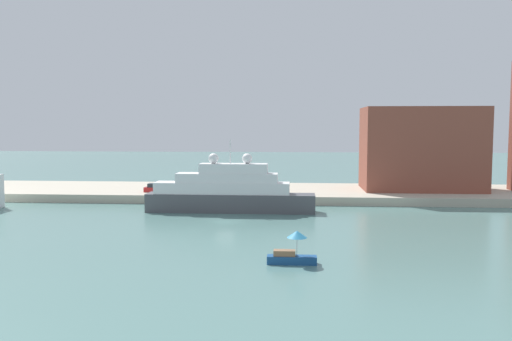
{
  "coord_description": "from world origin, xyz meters",
  "views": [
    {
      "loc": [
        9.81,
        -72.58,
        13.45
      ],
      "look_at": [
        3.85,
        6.0,
        6.77
      ],
      "focal_mm": 36.9,
      "sensor_mm": 36.0,
      "label": 1
    }
  ],
  "objects_px": {
    "harbor_building": "(421,149)",
    "parked_car": "(157,188)",
    "mooring_bollard": "(256,194)",
    "large_yacht": "(228,192)",
    "person_figure": "(176,188)",
    "small_motorboat": "(292,251)"
  },
  "relations": [
    {
      "from": "large_yacht",
      "to": "mooring_bollard",
      "type": "height_order",
      "value": "large_yacht"
    },
    {
      "from": "parked_car",
      "to": "person_figure",
      "type": "relative_size",
      "value": 2.78
    },
    {
      "from": "small_motorboat",
      "to": "mooring_bollard",
      "type": "distance_m",
      "value": 39.42
    },
    {
      "from": "large_yacht",
      "to": "parked_car",
      "type": "bearing_deg",
      "value": 140.21
    },
    {
      "from": "small_motorboat",
      "to": "harbor_building",
      "type": "bearing_deg",
      "value": 64.64
    },
    {
      "from": "person_figure",
      "to": "mooring_bollard",
      "type": "height_order",
      "value": "person_figure"
    },
    {
      "from": "person_figure",
      "to": "small_motorboat",
      "type": "bearing_deg",
      "value": -63.44
    },
    {
      "from": "harbor_building",
      "to": "mooring_bollard",
      "type": "height_order",
      "value": "harbor_building"
    },
    {
      "from": "parked_car",
      "to": "person_figure",
      "type": "bearing_deg",
      "value": -2.2
    },
    {
      "from": "small_motorboat",
      "to": "harbor_building",
      "type": "height_order",
      "value": "harbor_building"
    },
    {
      "from": "person_figure",
      "to": "mooring_bollard",
      "type": "relative_size",
      "value": 2.62
    },
    {
      "from": "parked_car",
      "to": "mooring_bollard",
      "type": "xyz_separation_m",
      "value": [
        18.47,
        -4.06,
        -0.36
      ]
    },
    {
      "from": "small_motorboat",
      "to": "person_figure",
      "type": "relative_size",
      "value": 2.99
    },
    {
      "from": "large_yacht",
      "to": "person_figure",
      "type": "xyz_separation_m",
      "value": [
        -11.13,
        12.15,
        -0.86
      ]
    },
    {
      "from": "harbor_building",
      "to": "parked_car",
      "type": "bearing_deg",
      "value": -171.56
    },
    {
      "from": "harbor_building",
      "to": "mooring_bollard",
      "type": "xyz_separation_m",
      "value": [
        -30.35,
        -11.31,
        -7.43
      ]
    },
    {
      "from": "large_yacht",
      "to": "harbor_building",
      "type": "relative_size",
      "value": 1.22
    },
    {
      "from": "large_yacht",
      "to": "person_figure",
      "type": "bearing_deg",
      "value": 132.49
    },
    {
      "from": "harbor_building",
      "to": "parked_car",
      "type": "relative_size",
      "value": 4.82
    },
    {
      "from": "person_figure",
      "to": "mooring_bollard",
      "type": "xyz_separation_m",
      "value": [
        14.84,
        -3.92,
        -0.44
      ]
    },
    {
      "from": "harbor_building",
      "to": "mooring_bollard",
      "type": "distance_m",
      "value": 33.23
    },
    {
      "from": "person_figure",
      "to": "large_yacht",
      "type": "bearing_deg",
      "value": -47.51
    }
  ]
}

